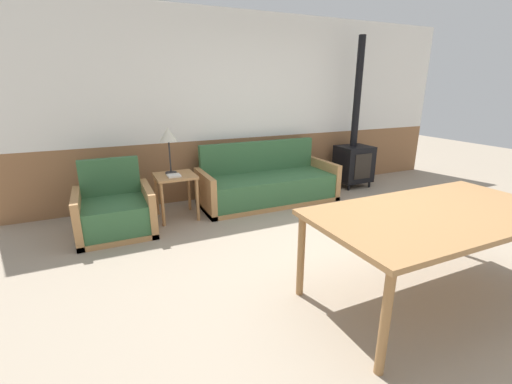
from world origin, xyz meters
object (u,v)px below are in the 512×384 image
(armchair, at_px, (115,213))
(table_lamp, at_px, (168,136))
(side_table, at_px, (176,183))
(couch, at_px, (268,185))
(dining_table, at_px, (437,219))
(wood_stove, at_px, (354,155))

(armchair, relative_size, table_lamp, 1.42)
(side_table, bearing_deg, table_lamp, 109.58)
(couch, xyz_separation_m, table_lamp, (-1.40, 0.01, 0.81))
(armchair, height_order, dining_table, armchair)
(table_lamp, bearing_deg, armchair, -159.84)
(couch, bearing_deg, side_table, -176.81)
(armchair, bearing_deg, side_table, 12.42)
(table_lamp, relative_size, dining_table, 0.30)
(table_lamp, bearing_deg, couch, -0.45)
(couch, relative_size, dining_table, 1.01)
(side_table, height_order, dining_table, dining_table)
(couch, height_order, armchair, couch)
(armchair, relative_size, dining_table, 0.42)
(side_table, distance_m, wood_stove, 3.08)
(side_table, bearing_deg, dining_table, -60.63)
(dining_table, bearing_deg, side_table, 119.37)
(table_lamp, bearing_deg, dining_table, -60.92)
(table_lamp, xyz_separation_m, dining_table, (1.51, -2.72, -0.38))
(side_table, relative_size, table_lamp, 0.98)
(couch, bearing_deg, wood_stove, 4.55)
(armchair, distance_m, table_lamp, 1.13)
(armchair, relative_size, side_table, 1.45)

